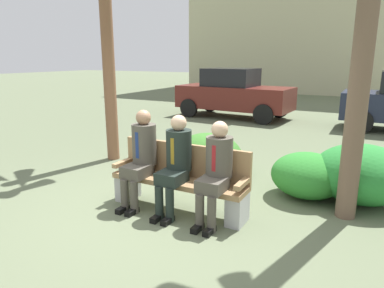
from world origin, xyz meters
The scene contains 9 objects.
ground_plane centered at (0.00, 0.00, 0.00)m, with size 80.00×80.00×0.00m, color #5D674B.
park_bench centered at (0.28, 0.23, 0.42)m, with size 1.92×0.44×0.90m.
seated_man_left centered at (-0.28, 0.11, 0.75)m, with size 0.34×0.72×1.35m.
seated_man_middle centered at (0.28, 0.11, 0.74)m, with size 0.34×0.72×1.32m.
seated_man_right centered at (0.87, 0.10, 0.72)m, with size 0.34×0.72×1.29m.
shrub_near_bench centered at (2.46, 1.66, 0.43)m, with size 1.36×1.25×0.85m, color #267C30.
shrub_mid_lawn centered at (-0.01, 1.71, 0.38)m, with size 1.21×1.11×0.76m, color #366F27.
shrub_far_lawn centered at (1.75, 1.50, 0.34)m, with size 1.08×0.99×0.68m, color #2B7C2B.
parked_car_near centered at (-1.93, 7.75, 0.84)m, with size 3.99×1.90×1.68m.
Camera 1 is at (2.58, -3.73, 2.05)m, focal length 33.07 mm.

